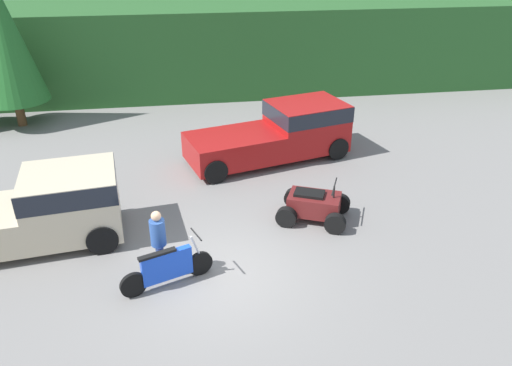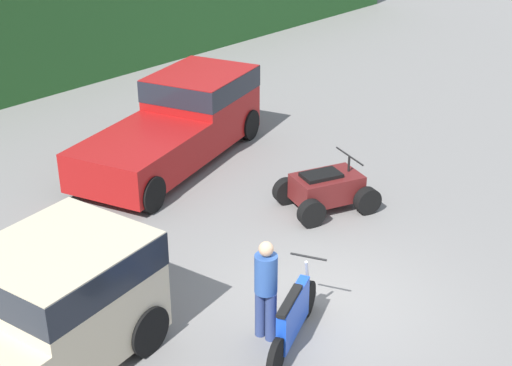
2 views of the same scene
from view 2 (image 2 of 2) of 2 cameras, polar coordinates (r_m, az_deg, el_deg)
ground_plane at (r=12.40m, az=5.49°, el=-9.54°), size 80.00×80.00×0.00m
pickup_truck_red at (r=17.70m, az=-5.92°, el=5.21°), size 6.00×3.52×1.89m
pickup_truck_second at (r=10.69m, az=-18.52°, el=-10.89°), size 5.41×2.81×1.89m
dirt_bike at (r=11.22m, az=2.99°, el=-10.71°), size 2.12×0.99×1.16m
quad_atv at (r=15.23m, az=5.66°, el=-0.51°), size 2.31×2.01×1.14m
rider_person at (r=11.06m, az=0.79°, el=-8.31°), size 0.39×0.39×1.73m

